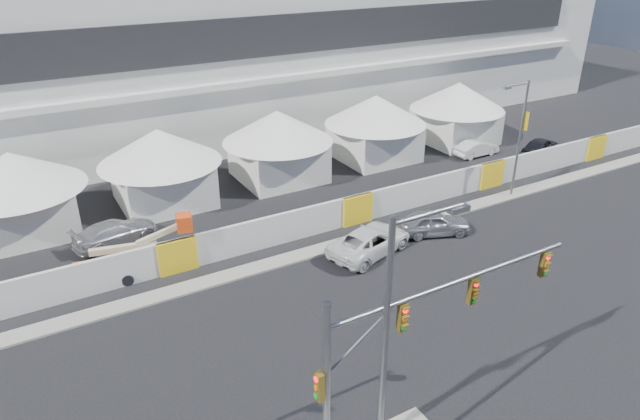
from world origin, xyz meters
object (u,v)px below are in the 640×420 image
lot_car_b (540,146)px  streetlight_curb (519,132)px  traffic_mast (385,363)px  boom_lift (116,263)px  sedan_silver (433,223)px  streetlight_median (392,342)px  pickup_curb (370,241)px  lot_car_a (476,148)px  lot_car_c (116,232)px

lot_car_b → streetlight_curb: bearing=100.5°
lot_car_b → traffic_mast: traffic_mast is taller
boom_lift → sedan_silver: bearing=-2.2°
lot_car_b → streetlight_median: streetlight_median is taller
streetlight_median → boom_lift: 19.37m
sedan_silver → pickup_curb: 4.83m
lot_car_a → traffic_mast: (-25.45, -21.57, 3.62)m
streetlight_curb → traffic_mast: bearing=-146.8°
sedan_silver → boom_lift: boom_lift is taller
traffic_mast → streetlight_curb: streetlight_curb is taller
lot_car_a → streetlight_curb: bearing=152.1°
lot_car_b → lot_car_c: (-35.07, 2.15, -0.03)m
pickup_curb → lot_car_a: (17.38, 9.18, -0.12)m
lot_car_b → traffic_mast: bearing=103.4°
sedan_silver → streetlight_curb: streetlight_curb is taller
streetlight_median → sedan_silver: bearing=44.7°
lot_car_a → streetlight_curb: size_ratio=0.48×
lot_car_c → traffic_mast: 21.94m
sedan_silver → traffic_mast: traffic_mast is taller
lot_car_b → streetlight_curb: (-8.78, -4.89, 4.12)m
lot_car_b → lot_car_a: bearing=43.1°
pickup_curb → lot_car_c: bearing=39.4°
streetlight_curb → boom_lift: 27.54m
lot_car_c → streetlight_median: 23.05m
streetlight_curb → boom_lift: size_ratio=1.25×
traffic_mast → streetlight_curb: (21.52, 14.08, 0.61)m
lot_car_c → boom_lift: bearing=156.1°
traffic_mast → boom_lift: bearing=108.0°
lot_car_a → boom_lift: 31.33m
sedan_silver → traffic_mast: (-12.90, -12.35, 3.51)m
lot_car_c → streetlight_median: streetlight_median is taller
lot_car_b → boom_lift: 35.91m
traffic_mast → streetlight_median: bearing=-118.0°
lot_car_a → lot_car_c: (-30.22, -0.45, 0.07)m
sedan_silver → pickup_curb: pickup_curb is taller
pickup_curb → streetlight_median: 16.65m
boom_lift → lot_car_b: bearing=15.2°
lot_car_a → streetlight_median: size_ratio=0.40×
boom_lift → streetlight_median: bearing=-62.1°
lot_car_c → boom_lift: 4.12m
traffic_mast → lot_car_c: bearing=102.7°
lot_car_b → streetlight_curb: size_ratio=0.54×
pickup_curb → lot_car_c: size_ratio=1.10×
lot_car_c → traffic_mast: traffic_mast is taller
pickup_curb → boom_lift: (-13.63, 4.68, 0.11)m
sedan_silver → lot_car_c: size_ratio=0.89×
streetlight_median → lot_car_a: bearing=40.9°
pickup_curb → traffic_mast: traffic_mast is taller
lot_car_c → streetlight_median: (4.28, -22.03, 5.25)m
traffic_mast → streetlight_median: (-0.48, -0.91, 1.71)m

